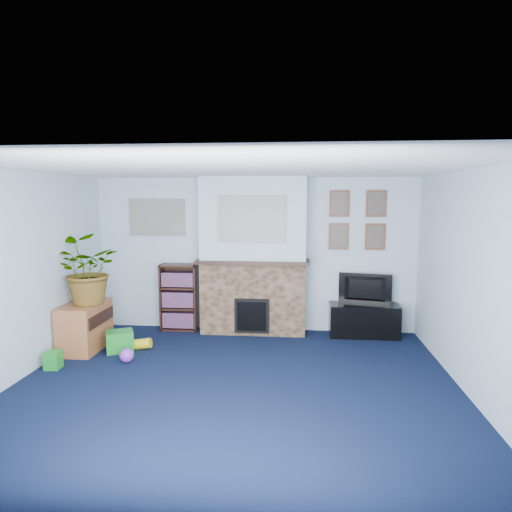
# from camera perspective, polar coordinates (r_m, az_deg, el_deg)

# --- Properties ---
(floor) EXTENTS (5.00, 4.50, 0.01)m
(floor) POSITION_cam_1_polar(r_m,az_deg,el_deg) (5.31, -2.66, -15.91)
(floor) COLOR black
(floor) RESTS_ON ground
(ceiling) EXTENTS (5.00, 4.50, 0.01)m
(ceiling) POSITION_cam_1_polar(r_m,az_deg,el_deg) (4.89, -2.83, 10.90)
(ceiling) COLOR white
(ceiling) RESTS_ON wall_back
(wall_back) EXTENTS (5.00, 0.04, 2.40)m
(wall_back) POSITION_cam_1_polar(r_m,az_deg,el_deg) (7.17, -0.19, 0.18)
(wall_back) COLOR #AFC2D3
(wall_back) RESTS_ON ground
(wall_front) EXTENTS (5.00, 0.04, 2.40)m
(wall_front) POSITION_cam_1_polar(r_m,az_deg,el_deg) (2.82, -9.36, -11.32)
(wall_front) COLOR #AFC2D3
(wall_front) RESTS_ON ground
(wall_left) EXTENTS (0.04, 4.50, 2.40)m
(wall_left) POSITION_cam_1_polar(r_m,az_deg,el_deg) (5.86, -27.74, -2.30)
(wall_left) COLOR #AFC2D3
(wall_left) RESTS_ON ground
(wall_right) EXTENTS (0.04, 4.50, 2.40)m
(wall_right) POSITION_cam_1_polar(r_m,az_deg,el_deg) (5.23, 25.54, -3.24)
(wall_right) COLOR #AFC2D3
(wall_right) RESTS_ON ground
(chimney_breast) EXTENTS (1.72, 0.50, 2.40)m
(chimney_breast) POSITION_cam_1_polar(r_m,az_deg,el_deg) (6.97, -0.35, -0.16)
(chimney_breast) COLOR brown
(chimney_breast) RESTS_ON ground
(collage_main) EXTENTS (1.00, 0.03, 0.68)m
(collage_main) POSITION_cam_1_polar(r_m,az_deg,el_deg) (6.71, -0.54, 4.65)
(collage_main) COLOR gray
(collage_main) RESTS_ON chimney_breast
(collage_left) EXTENTS (0.90, 0.03, 0.58)m
(collage_left) POSITION_cam_1_polar(r_m,az_deg,el_deg) (7.42, -12.24, 4.75)
(collage_left) COLOR gray
(collage_left) RESTS_ON wall_back
(portrait_tl) EXTENTS (0.30, 0.03, 0.40)m
(portrait_tl) POSITION_cam_1_polar(r_m,az_deg,el_deg) (7.09, 10.38, 6.46)
(portrait_tl) COLOR brown
(portrait_tl) RESTS_ON wall_back
(portrait_tr) EXTENTS (0.30, 0.03, 0.40)m
(portrait_tr) POSITION_cam_1_polar(r_m,az_deg,el_deg) (7.15, 14.80, 6.34)
(portrait_tr) COLOR brown
(portrait_tr) RESTS_ON wall_back
(portrait_bl) EXTENTS (0.30, 0.03, 0.40)m
(portrait_bl) POSITION_cam_1_polar(r_m,az_deg,el_deg) (7.11, 10.29, 2.43)
(portrait_bl) COLOR brown
(portrait_bl) RESTS_ON wall_back
(portrait_br) EXTENTS (0.30, 0.03, 0.40)m
(portrait_br) POSITION_cam_1_polar(r_m,az_deg,el_deg) (7.18, 14.67, 2.35)
(portrait_br) COLOR brown
(portrait_br) RESTS_ON wall_back
(tv_stand) EXTENTS (1.03, 0.43, 0.49)m
(tv_stand) POSITION_cam_1_polar(r_m,az_deg,el_deg) (7.18, 13.32, -7.95)
(tv_stand) COLOR black
(tv_stand) RESTS_ON ground
(television) EXTENTS (0.80, 0.27, 0.46)m
(television) POSITION_cam_1_polar(r_m,az_deg,el_deg) (7.09, 13.41, -4.07)
(television) COLOR black
(television) RESTS_ON tv_stand
(bookshelf) EXTENTS (0.58, 0.28, 1.05)m
(bookshelf) POSITION_cam_1_polar(r_m,az_deg,el_deg) (7.36, -9.55, -5.26)
(bookshelf) COLOR black
(bookshelf) RESTS_ON ground
(sideboard) EXTENTS (0.46, 0.83, 0.65)m
(sideboard) POSITION_cam_1_polar(r_m,az_deg,el_deg) (6.79, -20.61, -8.02)
(sideboard) COLOR #9C5932
(sideboard) RESTS_ON ground
(potted_plant) EXTENTS (0.99, 0.91, 0.94)m
(potted_plant) POSITION_cam_1_polar(r_m,az_deg,el_deg) (6.57, -20.71, -1.70)
(potted_plant) COLOR #26661E
(potted_plant) RESTS_ON sideboard
(mantel_clock) EXTENTS (0.09, 0.05, 0.13)m
(mantel_clock) POSITION_cam_1_polar(r_m,az_deg,el_deg) (6.93, -0.90, 0.09)
(mantel_clock) COLOR gold
(mantel_clock) RESTS_ON chimney_breast
(mantel_candle) EXTENTS (0.04, 0.04, 0.14)m
(mantel_candle) POSITION_cam_1_polar(r_m,az_deg,el_deg) (6.90, 2.10, 0.13)
(mantel_candle) COLOR #B2BFC6
(mantel_candle) RESTS_ON chimney_breast
(mantel_teddy) EXTENTS (0.12, 0.12, 0.12)m
(mantel_teddy) POSITION_cam_1_polar(r_m,az_deg,el_deg) (6.99, -4.66, 0.09)
(mantel_teddy) COLOR slate
(mantel_teddy) RESTS_ON chimney_breast
(mantel_can) EXTENTS (0.06, 0.06, 0.12)m
(mantel_can) POSITION_cam_1_polar(r_m,az_deg,el_deg) (6.89, 5.22, -0.07)
(mantel_can) COLOR #198C26
(mantel_can) RESTS_ON chimney_breast
(green_crate) EXTENTS (0.44, 0.40, 0.28)m
(green_crate) POSITION_cam_1_polar(r_m,az_deg,el_deg) (6.61, -16.67, -10.17)
(green_crate) COLOR #198C26
(green_crate) RESTS_ON ground
(toy_ball) EXTENTS (0.18, 0.18, 0.18)m
(toy_ball) POSITION_cam_1_polar(r_m,az_deg,el_deg) (6.18, -15.87, -11.87)
(toy_ball) COLOR purple
(toy_ball) RESTS_ON ground
(toy_block) EXTENTS (0.19, 0.19, 0.22)m
(toy_block) POSITION_cam_1_polar(r_m,az_deg,el_deg) (6.27, -24.02, -11.78)
(toy_block) COLOR #198C26
(toy_block) RESTS_ON ground
(toy_tube) EXTENTS (0.32, 0.14, 0.18)m
(toy_tube) POSITION_cam_1_polar(r_m,az_deg,el_deg) (6.65, -14.26, -10.62)
(toy_tube) COLOR yellow
(toy_tube) RESTS_ON ground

